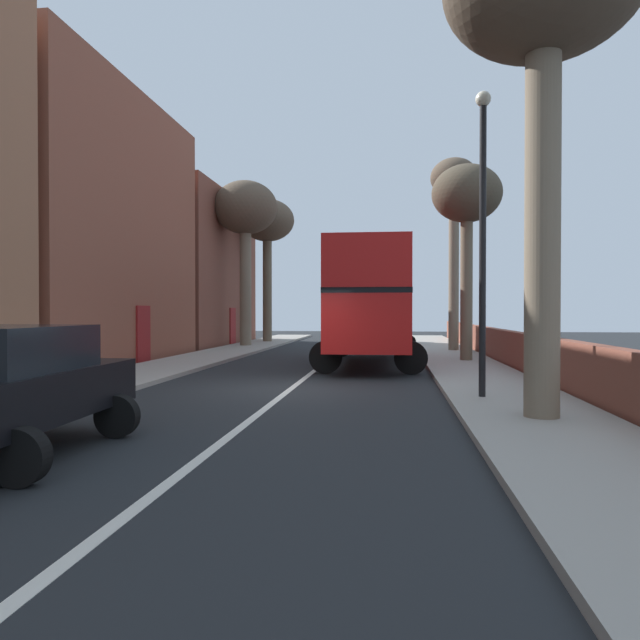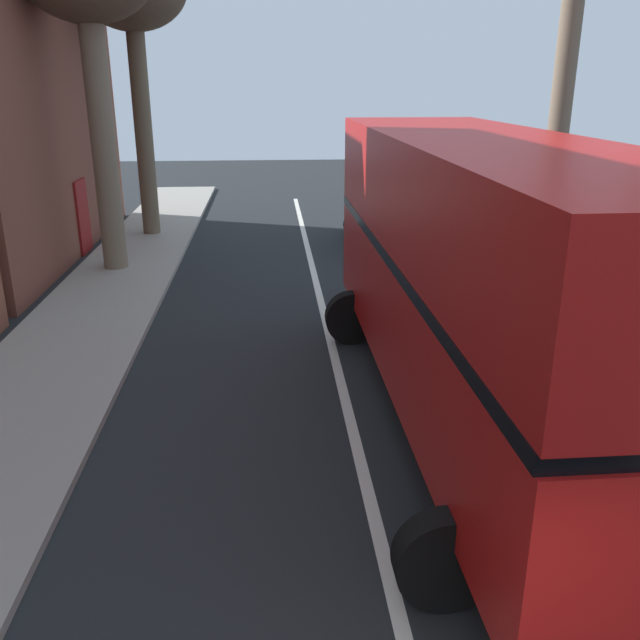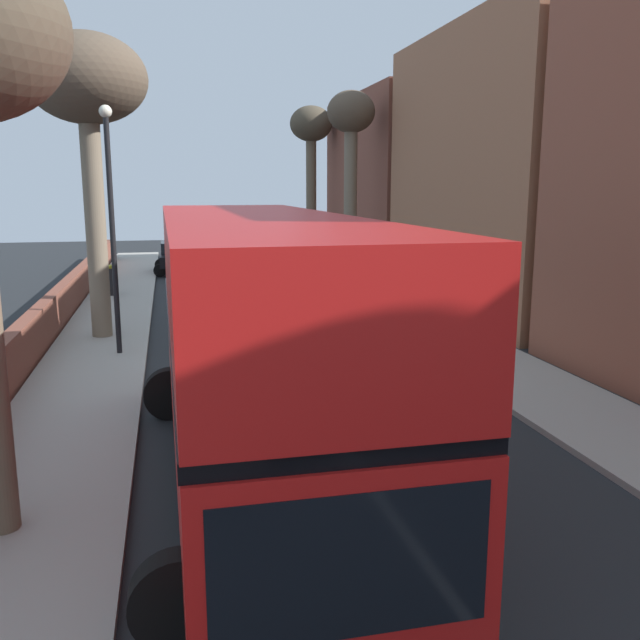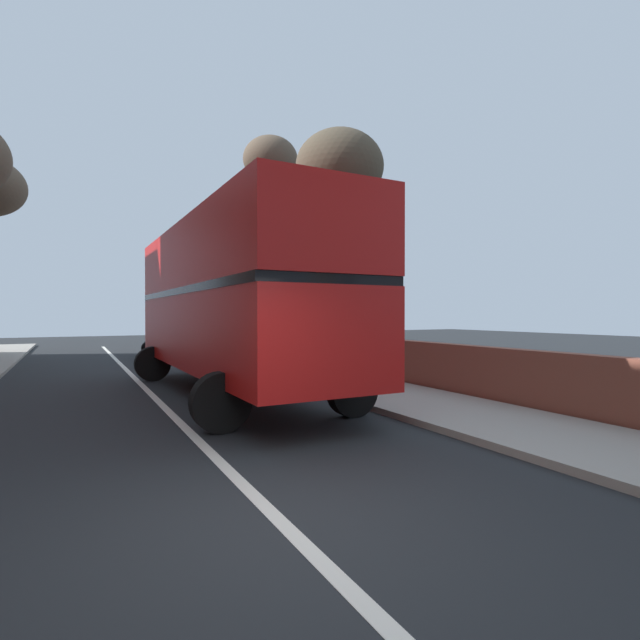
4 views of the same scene
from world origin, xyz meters
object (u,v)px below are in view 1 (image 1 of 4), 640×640
Objects in this scene: parked_car_black_left_1 at (6,384)px; street_tree_left_2 at (267,225)px; street_tree_right_1 at (454,193)px; street_tree_right_5 at (467,200)px; street_tree_left_6 at (245,213)px; double_decker_bus at (371,299)px; parked_car_white_right_2 at (392,329)px; lamppost_right at (483,219)px.

parked_car_black_left_1 is 0.48× the size of street_tree_left_2.
street_tree_right_1 reaches higher than street_tree_right_5.
street_tree_left_2 is (-2.41, 27.29, 6.11)m from parked_car_black_left_1.
street_tree_right_5 is 13.23m from street_tree_left_6.
double_decker_bus is 2.24× the size of parked_car_white_right_2.
parked_car_black_left_1 is 28.07m from street_tree_left_2.
street_tree_left_2 is (-10.20, 6.79, -0.29)m from street_tree_right_1.
double_decker_bus is at bearing -52.46° from street_tree_left_6.
parked_car_white_right_2 is 8.64m from street_tree_right_1.
parked_car_white_right_2 is 0.52× the size of street_tree_left_6.
street_tree_right_5 reaches higher than double_decker_bus.
lamppost_right is (-0.85, -9.39, -2.14)m from street_tree_right_5.
double_decker_bus is at bearing -63.35° from street_tree_left_2.
double_decker_bus reaches higher than parked_car_white_right_2.
street_tree_right_5 is 9.67m from lamppost_right.
street_tree_right_5 is at bearing -76.07° from parked_car_white_right_2.
parked_car_black_left_1 is at bearing -117.24° from street_tree_right_5.
street_tree_right_5 is (-0.13, -5.64, -1.41)m from street_tree_right_1.
double_decker_bus is 12.22m from street_tree_left_6.
street_tree_left_2 is 4.24m from street_tree_left_6.
street_tree_right_1 reaches higher than lamppost_right.
double_decker_bus is 1.17× the size of street_tree_left_6.
street_tree_right_1 is 15.47m from lamppost_right.
street_tree_right_1 is (3.59, 6.38, 5.00)m from double_decker_bus.
double_decker_bus is 1.42× the size of street_tree_right_5.
street_tree_right_5 reaches higher than parked_car_black_left_1.
street_tree_left_6 is (-0.26, -4.23, 0.01)m from street_tree_left_2.
parked_car_black_left_1 is at bearing -84.94° from street_tree_left_2.
street_tree_right_5 is at bearing 84.80° from lamppost_right.
lamppost_right reaches higher than parked_car_white_right_2.
street_tree_right_1 is at bearing -61.15° from parked_car_white_right_2.
street_tree_left_6 is at bearing 118.30° from lamppost_right.
lamppost_right reaches higher than parked_car_black_left_1.
street_tree_right_1 is 1.40× the size of lamppost_right.
street_tree_left_2 is at bearing 86.50° from street_tree_left_6.
double_decker_bus is at bearing 73.44° from parked_car_black_left_1.
street_tree_left_2 is at bearing 116.65° from double_decker_bus.
double_decker_bus is at bearing -94.00° from parked_car_white_right_2.
parked_car_white_right_2 is at bearing 103.93° from street_tree_right_5.
double_decker_bus is 2.50× the size of parked_car_black_left_1.
street_tree_right_1 is at bearing 86.24° from lamppost_right.
street_tree_right_1 reaches higher than street_tree_left_2.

